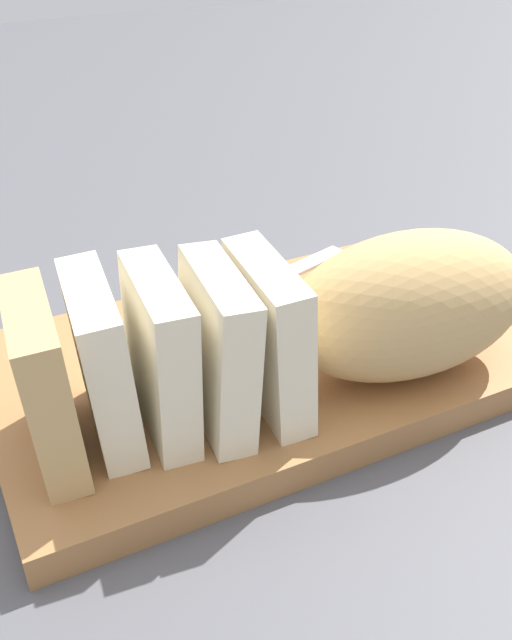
{
  "coord_description": "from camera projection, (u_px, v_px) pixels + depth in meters",
  "views": [
    {
      "loc": [
        0.19,
        0.42,
        0.36
      ],
      "look_at": [
        0.0,
        0.0,
        0.05
      ],
      "focal_mm": 41.32,
      "sensor_mm": 36.0,
      "label": 1
    }
  ],
  "objects": [
    {
      "name": "ground_plane",
      "position": [
        256.0,
        378.0,
        0.58
      ],
      "size": [
        3.0,
        3.0,
        0.0
      ],
      "primitive_type": "plane",
      "color": "#4C4C51"
    },
    {
      "name": "bread_knife",
      "position": [
        188.0,
        311.0,
        0.6
      ],
      "size": [
        0.23,
        0.09,
        0.02
      ],
      "rotation": [
        0.0,
        0.0,
        3.46
      ],
      "color": "silver",
      "rests_on": "cutting_board"
    },
    {
      "name": "cutting_board",
      "position": [
        256.0,
        365.0,
        0.58
      ],
      "size": [
        0.42,
        0.26,
        0.02
      ],
      "primitive_type": "cube",
      "rotation": [
        0.0,
        0.0,
        0.04
      ],
      "color": "#9E6B3D",
      "rests_on": "ground_plane"
    },
    {
      "name": "crumb_near_loaf",
      "position": [
        294.0,
        353.0,
        0.56
      ],
      "size": [
        0.01,
        0.01,
        0.01
      ],
      "primitive_type": "sphere",
      "color": "tan",
      "rests_on": "cutting_board"
    },
    {
      "name": "crumb_stray_left",
      "position": [
        280.0,
        357.0,
        0.56
      ],
      "size": [
        0.0,
        0.0,
        0.0
      ],
      "primitive_type": "sphere",
      "color": "tan",
      "rests_on": "cutting_board"
    },
    {
      "name": "crumb_near_knife",
      "position": [
        263.0,
        362.0,
        0.55
      ],
      "size": [
        0.0,
        0.0,
        0.0
      ],
      "primitive_type": "sphere",
      "color": "tan",
      "rests_on": "cutting_board"
    },
    {
      "name": "bread_loaf",
      "position": [
        313.0,
        326.0,
        0.5
      ],
      "size": [
        0.37,
        0.12,
        0.11
      ],
      "rotation": [
        0.0,
        0.0,
        -0.07
      ],
      "color": "tan",
      "rests_on": "cutting_board"
    }
  ]
}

